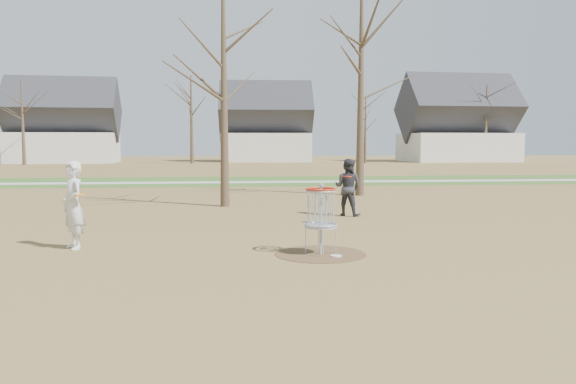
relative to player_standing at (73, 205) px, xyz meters
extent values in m
plane|color=brown|center=(4.98, -1.03, -0.91)|extent=(160.00, 160.00, 0.00)
cube|color=#2D5119|center=(4.98, 19.97, -0.90)|extent=(160.00, 8.00, 0.01)
cube|color=#9E9E99|center=(4.98, 18.97, -0.89)|extent=(160.00, 1.50, 0.01)
cylinder|color=#47331E|center=(4.98, -1.03, -0.90)|extent=(1.80, 1.80, 0.01)
imported|color=silver|center=(0.00, 0.00, 0.00)|extent=(0.73, 0.79, 1.81)
imported|color=#2F2E33|center=(6.68, 4.65, -0.05)|extent=(1.05, 1.00, 1.71)
cylinder|color=silver|center=(5.23, -1.32, -0.89)|extent=(0.22, 0.22, 0.02)
cylinder|color=#FA270D|center=(6.27, 2.75, 0.39)|extent=(0.22, 0.22, 0.05)
cylinder|color=orange|center=(0.20, -0.24, 0.24)|extent=(0.22, 0.22, 0.02)
cylinder|color=#9EA3AD|center=(4.98, -1.03, -0.23)|extent=(0.05, 0.05, 1.35)
cylinder|color=#9EA3AD|center=(4.98, -1.03, -0.36)|extent=(0.64, 0.64, 0.04)
torus|color=#9EA3AD|center=(4.98, -1.03, 0.34)|extent=(0.60, 0.60, 0.04)
torus|color=#AF210B|center=(4.98, -1.03, 0.38)|extent=(0.60, 0.60, 0.04)
cone|color=#382B1E|center=(2.98, 7.47, 2.84)|extent=(0.32, 0.32, 7.50)
cone|color=#382B1E|center=(8.48, 10.97, 3.34)|extent=(0.36, 0.36, 8.50)
cone|color=#382B1E|center=(-17.02, 44.97, 3.09)|extent=(0.36, 0.36, 8.00)
cone|color=#382B1E|center=(-1.02, 46.97, 3.59)|extent=(0.40, 0.40, 9.00)
cone|color=#382B1E|center=(16.98, 45.97, 2.59)|extent=(0.32, 0.32, 7.00)
cone|color=#382B1E|center=(30.98, 47.97, 3.34)|extent=(0.38, 0.38, 8.50)
cube|color=silver|center=(-15.02, 50.97, 0.69)|extent=(11.46, 7.75, 3.20)
pyramid|color=#2D2D33|center=(-15.02, 50.97, 4.07)|extent=(12.01, 7.79, 3.55)
cube|color=silver|center=(6.98, 52.97, 0.69)|extent=(10.24, 7.34, 3.20)
pyramid|color=#2D2D33|center=(6.98, 52.97, 4.07)|extent=(10.74, 7.36, 3.55)
cube|color=silver|center=(28.98, 50.97, 0.69)|extent=(12.40, 8.62, 3.20)
pyramid|color=#2D2D33|center=(28.98, 50.97, 4.32)|extent=(13.00, 8.65, 4.06)
camera|label=1|loc=(3.29, -11.80, 1.29)|focal=35.00mm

